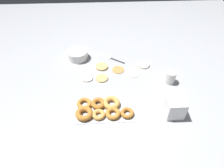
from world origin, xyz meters
TOP-DOWN VIEW (x-y plane):
  - ground_plane at (0.00, 0.00)m, footprint 3.00×3.00m
  - pancake_0 at (-0.13, 0.16)m, footprint 0.10×0.10m
  - pancake_1 at (-0.13, 0.02)m, footprint 0.09×0.09m
  - pancake_2 at (-0.24, 0.03)m, footprint 0.09×0.09m
  - pancake_3 at (0.22, 0.17)m, footprint 0.10×0.10m
  - pancake_4 at (0.12, 0.08)m, footprint 0.11×0.11m
  - pancake_5 at (0.01, 0.12)m, footprint 0.10×0.10m
  - donut_tray at (-0.13, -0.28)m, footprint 0.39×0.21m
  - batter_bowl at (-0.33, 0.30)m, footprint 0.17×0.17m
  - container_stack at (0.33, -0.34)m, footprint 0.11×0.11m
  - paper_cup at (0.38, -0.04)m, footprint 0.07×0.07m
  - spatula at (-0.07, 0.30)m, footprint 0.23×0.17m

SIDE VIEW (x-z plane):
  - ground_plane at x=0.00m, z-range 0.00..0.00m
  - spatula at x=-0.07m, z-range 0.00..0.01m
  - pancake_5 at x=0.01m, z-range 0.00..0.01m
  - pancake_4 at x=0.12m, z-range 0.00..0.01m
  - pancake_1 at x=-0.13m, z-range 0.00..0.01m
  - pancake_2 at x=-0.24m, z-range 0.00..0.01m
  - pancake_3 at x=0.22m, z-range 0.00..0.02m
  - pancake_0 at x=-0.13m, z-range 0.00..0.02m
  - donut_tray at x=-0.13m, z-range 0.00..0.04m
  - batter_bowl at x=-0.33m, z-range 0.00..0.07m
  - paper_cup at x=0.38m, z-range 0.00..0.10m
  - container_stack at x=0.33m, z-range 0.00..0.13m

